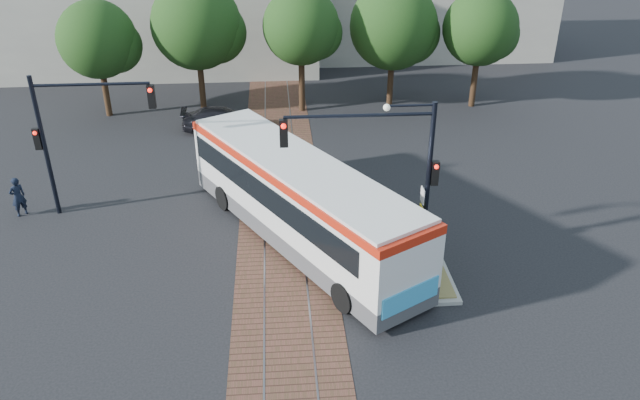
{
  "coord_description": "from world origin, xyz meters",
  "views": [
    {
      "loc": [
        -0.17,
        -20.03,
        12.97
      ],
      "look_at": [
        1.46,
        1.29,
        1.6
      ],
      "focal_mm": 35.0,
      "sensor_mm": 36.0,
      "label": 1
    }
  ],
  "objects_px": {
    "signal_pole_left": "(70,127)",
    "parked_car": "(222,119)",
    "officer": "(18,197)",
    "city_bus": "(298,197)",
    "traffic_island": "(415,255)",
    "signal_pole_main": "(394,160)"
  },
  "relations": [
    {
      "from": "traffic_island",
      "to": "signal_pole_main",
      "type": "height_order",
      "value": "signal_pole_main"
    },
    {
      "from": "signal_pole_left",
      "to": "parked_car",
      "type": "relative_size",
      "value": 1.36
    },
    {
      "from": "city_bus",
      "to": "officer",
      "type": "distance_m",
      "value": 12.02
    },
    {
      "from": "signal_pole_left",
      "to": "officer",
      "type": "xyz_separation_m",
      "value": [
        -2.64,
        -0.08,
        -2.99
      ]
    },
    {
      "from": "parked_car",
      "to": "city_bus",
      "type": "bearing_deg",
      "value": -165.72
    },
    {
      "from": "city_bus",
      "to": "signal_pole_left",
      "type": "bearing_deg",
      "value": 131.26
    },
    {
      "from": "traffic_island",
      "to": "officer",
      "type": "distance_m",
      "value": 16.56
    },
    {
      "from": "city_bus",
      "to": "officer",
      "type": "relative_size",
      "value": 7.06
    },
    {
      "from": "signal_pole_main",
      "to": "parked_car",
      "type": "xyz_separation_m",
      "value": [
        -6.99,
        13.9,
        -3.52
      ]
    },
    {
      "from": "city_bus",
      "to": "signal_pole_left",
      "type": "distance_m",
      "value": 9.66
    },
    {
      "from": "traffic_island",
      "to": "signal_pole_left",
      "type": "bearing_deg",
      "value": 159.64
    },
    {
      "from": "traffic_island",
      "to": "officer",
      "type": "relative_size",
      "value": 2.99
    },
    {
      "from": "city_bus",
      "to": "officer",
      "type": "height_order",
      "value": "city_bus"
    },
    {
      "from": "signal_pole_left",
      "to": "parked_car",
      "type": "bearing_deg",
      "value": 60.04
    },
    {
      "from": "city_bus",
      "to": "signal_pole_left",
      "type": "relative_size",
      "value": 2.05
    },
    {
      "from": "signal_pole_main",
      "to": "officer",
      "type": "height_order",
      "value": "signal_pole_main"
    },
    {
      "from": "city_bus",
      "to": "signal_pole_main",
      "type": "bearing_deg",
      "value": -60.16
    },
    {
      "from": "signal_pole_left",
      "to": "officer",
      "type": "relative_size",
      "value": 3.45
    },
    {
      "from": "traffic_island",
      "to": "parked_car",
      "type": "bearing_deg",
      "value": 119.6
    },
    {
      "from": "officer",
      "to": "parked_car",
      "type": "bearing_deg",
      "value": -173.32
    },
    {
      "from": "traffic_island",
      "to": "parked_car",
      "type": "relative_size",
      "value": 1.18
    },
    {
      "from": "city_bus",
      "to": "parked_car",
      "type": "height_order",
      "value": "city_bus"
    }
  ]
}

